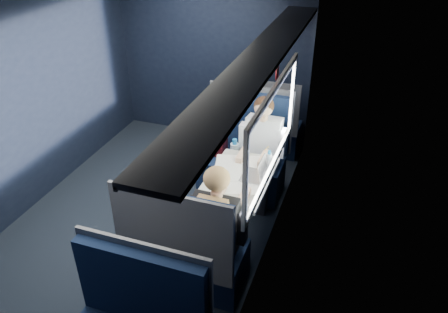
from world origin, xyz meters
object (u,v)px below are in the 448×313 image
(seat_bay_far, at_px, (187,254))
(cup, at_px, (274,161))
(seat_bay_near, at_px, (243,158))
(bottle_small, at_px, (269,160))
(seat_row_front, at_px, (263,126))
(laptop, at_px, (257,172))
(table, at_px, (236,183))
(woman, at_px, (219,221))
(man, at_px, (261,147))

(seat_bay_far, height_order, cup, seat_bay_far)
(seat_bay_near, height_order, seat_bay_far, same)
(bottle_small, bearing_deg, cup, 68.94)
(seat_bay_near, relative_size, seat_bay_far, 1.00)
(seat_row_front, bearing_deg, laptop, -77.55)
(seat_bay_far, relative_size, cup, 15.52)
(table, relative_size, seat_bay_far, 0.79)
(table, height_order, laptop, laptop)
(seat_row_front, xyz_separation_m, woman, (0.25, -2.50, 0.32))
(table, height_order, seat_row_front, seat_row_front)
(man, relative_size, woman, 1.00)
(woman, bearing_deg, cup, 77.82)
(seat_bay_far, height_order, laptop, seat_bay_far)
(table, bearing_deg, bottle_small, 45.94)
(table, xyz_separation_m, seat_bay_far, (-0.18, -0.87, -0.25))
(seat_bay_near, relative_size, laptop, 4.41)
(cup, bearing_deg, seat_bay_far, -111.27)
(laptop, bearing_deg, seat_bay_near, 115.88)
(seat_bay_far, xyz_separation_m, seat_row_front, (0.00, 2.67, -0.00))
(woman, xyz_separation_m, laptop, (0.13, 0.76, 0.07))
(man, relative_size, cup, 16.28)
(bottle_small, bearing_deg, laptop, -106.17)
(table, relative_size, cup, 12.32)
(table, xyz_separation_m, woman, (0.07, -0.71, 0.06))
(seat_bay_near, height_order, man, man)
(seat_row_front, xyz_separation_m, laptop, (0.38, -1.74, 0.39))
(seat_bay_far, bearing_deg, seat_row_front, 90.00)
(cup, bearing_deg, seat_row_front, 108.46)
(table, distance_m, laptop, 0.25)
(seat_bay_near, bearing_deg, seat_bay_far, -89.63)
(table, bearing_deg, seat_row_front, 95.80)
(seat_bay_near, relative_size, seat_row_front, 1.09)
(table, relative_size, laptop, 3.50)
(seat_bay_far, distance_m, laptop, 1.08)
(seat_bay_far, relative_size, seat_row_front, 1.09)
(laptop, bearing_deg, man, 101.79)
(table, height_order, seat_bay_far, seat_bay_far)
(table, xyz_separation_m, laptop, (0.20, 0.06, 0.14))
(seat_row_front, xyz_separation_m, cup, (0.48, -1.44, 0.37))
(table, bearing_deg, woman, -84.55)
(seat_row_front, distance_m, cup, 1.56)
(seat_bay_far, bearing_deg, seat_bay_near, 90.37)
(seat_row_front, bearing_deg, bottle_small, -73.63)
(seat_row_front, height_order, bottle_small, seat_row_front)
(seat_bay_near, relative_size, woman, 0.95)
(seat_bay_far, relative_size, laptop, 4.41)
(table, distance_m, seat_bay_far, 0.93)
(laptop, height_order, cup, laptop)
(bottle_small, height_order, cup, bottle_small)
(woman, bearing_deg, laptop, 80.03)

